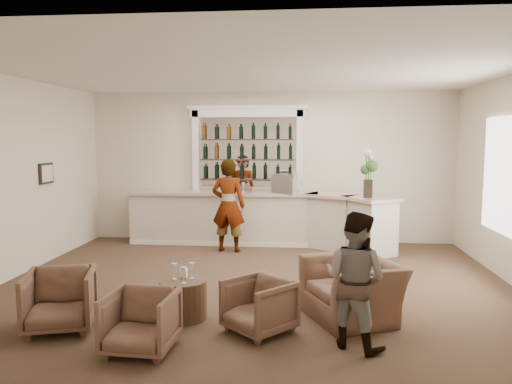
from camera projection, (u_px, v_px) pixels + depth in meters
The scene contains 19 objects.
ground at pixel (255, 286), 7.76m from camera, with size 8.00×8.00×0.00m, color brown.
room_shell at pixel (269, 135), 8.20m from camera, with size 8.04×7.02×3.32m.
bar_counter at pixel (261, 219), 10.68m from camera, with size 5.72×1.80×1.14m.
back_bar_alcove at pixel (247, 150), 10.96m from camera, with size 2.64×0.25×3.00m.
cocktail_table at pixel (183, 299), 6.37m from camera, with size 0.60×0.60×0.50m, color #4D3321.
sommelier at pixel (228, 205), 10.06m from camera, with size 0.69×0.45×1.88m, color gray.
guest at pixel (355, 280), 5.46m from camera, with size 0.73×0.57×1.51m, color gray.
armchair_left at pixel (60, 300), 5.99m from camera, with size 0.78×0.80×0.73m, color brown.
armchair_center at pixel (141, 322), 5.37m from camera, with size 0.71×0.73×0.67m, color brown.
armchair_right at pixel (259, 306), 5.90m from camera, with size 0.69×0.71×0.65m, color brown.
armchair_far at pixel (352, 290), 6.36m from camera, with size 1.15×1.01×0.75m, color brown.
espresso_machine at pixel (284, 184), 10.48m from camera, with size 0.46×0.39×0.41m, color silver.
flower_vase at pixel (368, 171), 9.64m from camera, with size 0.25×0.25×0.94m.
wine_glass_bar_left at pixel (243, 187), 10.65m from camera, with size 0.07×0.07×0.21m, color white, non-canonical shape.
wine_glass_bar_right at pixel (302, 188), 10.62m from camera, with size 0.07×0.07×0.21m, color white, non-canonical shape.
wine_glass_tbl_a at pixel (174, 271), 6.37m from camera, with size 0.07×0.07×0.21m, color white, non-canonical shape.
wine_glass_tbl_b at pixel (192, 271), 6.40m from camera, with size 0.07×0.07×0.21m, color white, non-canonical shape.
wine_glass_tbl_c at pixel (183, 275), 6.19m from camera, with size 0.07×0.07×0.21m, color white, non-canonical shape.
napkin_holder at pixel (184, 273), 6.47m from camera, with size 0.08×0.08×0.12m, color white.
Camera 1 is at (0.74, -7.52, 2.31)m, focal length 35.00 mm.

